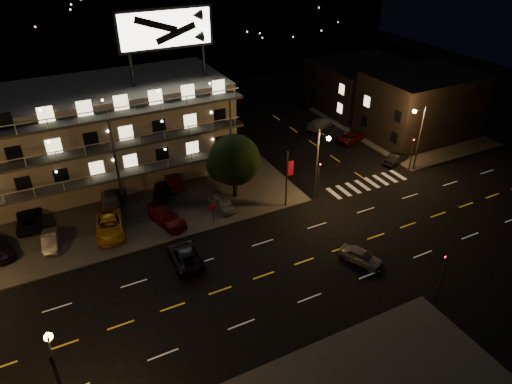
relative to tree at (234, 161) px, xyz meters
name	(u,v)px	position (x,y,z in m)	size (l,w,h in m)	color
ground	(284,268)	(-1.10, -12.50, -4.29)	(140.00, 140.00, 0.00)	black
curb_nw	(78,197)	(-15.10, 7.50, -4.22)	(44.00, 24.00, 0.15)	#393937
curb_ne	(394,124)	(28.90, 7.50, -4.22)	(16.00, 24.00, 0.15)	#393937
motel	(101,132)	(-11.04, 11.38, 1.05)	(28.00, 13.80, 18.10)	gray
side_bldg_front	(420,105)	(28.89, 3.50, -0.04)	(14.06, 10.00, 8.50)	black
side_bldg_back	(362,85)	(28.89, 15.50, -0.79)	(14.06, 12.00, 7.00)	black
hill_backdrop	(69,7)	(-7.04, 56.28, 7.26)	(120.00, 25.00, 24.00)	black
streetlight_nc	(319,159)	(7.40, -4.56, 0.67)	(0.44, 1.92, 8.00)	#2D2D30
streetlight_ne	(418,132)	(21.04, -4.20, 0.67)	(1.92, 0.44, 8.00)	#2D2D30
signal_nw	(319,176)	(7.90, -4.00, -1.73)	(0.20, 0.27, 4.60)	#2D2D30
signal_sw	(443,273)	(7.90, -20.99, -1.73)	(0.20, 0.27, 4.60)	#2D2D30
signal_ne	(412,151)	(20.90, -4.00, -1.73)	(0.27, 0.20, 4.60)	#2D2D30
banner_north	(287,178)	(3.99, -4.10, -0.87)	(0.83, 0.16, 6.40)	#2D2D30
stop_sign	(213,211)	(-4.10, -3.93, -2.58)	(0.91, 0.11, 2.61)	#2D2D30
tree	(234,161)	(0.00, 0.00, 0.00)	(5.54, 5.33, 6.98)	black
lot_car_1	(50,241)	(-18.61, -0.35, -3.54)	(1.29, 3.69, 1.22)	gray
lot_car_2	(109,226)	(-13.35, -0.68, -3.38)	(2.54, 5.50, 1.53)	gold
lot_car_3	(167,217)	(-8.05, -1.66, -3.44)	(1.98, 4.86, 1.41)	#510D0B
lot_car_4	(222,203)	(-2.23, -1.59, -3.48)	(1.56, 3.88, 1.32)	gray
lot_car_6	(29,219)	(-20.00, 4.15, -3.44)	(2.35, 5.09, 1.42)	black
lot_car_7	(111,197)	(-12.16, 4.52, -3.42)	(2.03, 5.00, 1.45)	gray
lot_car_8	(161,191)	(-7.07, 3.47, -3.44)	(1.66, 4.12, 1.40)	black
lot_car_9	(172,180)	(-5.31, 5.00, -3.43)	(1.51, 4.34, 1.43)	#510D0B
side_car_0	(396,158)	(20.81, -1.83, -3.66)	(1.34, 3.83, 1.26)	black
side_car_1	(351,137)	(19.76, 5.76, -3.65)	(2.15, 4.66, 1.29)	#510D0B
side_car_2	(320,123)	(18.53, 11.41, -3.60)	(1.93, 4.75, 1.38)	gray
side_car_3	(311,102)	(22.11, 19.15, -3.63)	(1.56, 3.89, 1.32)	black
road_car_east	(361,256)	(5.24, -14.84, -3.63)	(1.56, 3.87, 1.32)	gray
road_car_west	(185,254)	(-8.35, -7.71, -3.57)	(2.41, 5.23, 1.45)	black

